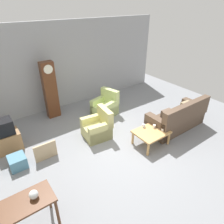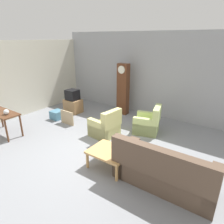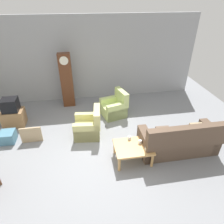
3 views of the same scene
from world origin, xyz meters
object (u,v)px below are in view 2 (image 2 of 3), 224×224
at_px(coffee_table_wood, 110,153).
at_px(console_table_dark, 2,115).
at_px(couch_floral, 164,172).
at_px(bowl_white_stacked, 118,158).
at_px(storage_box_blue, 57,115).
at_px(framed_picture_leaning, 67,118).
at_px(armchair_olive_far, 148,124).
at_px(tv_crt, 72,95).
at_px(cup_white_porcelain, 119,150).
at_px(armchair_olive_near, 105,127).
at_px(grandfather_clock, 123,89).
at_px(glass_dome_cloche, 6,112).
at_px(tv_stand_cabinet, 73,106).
at_px(cup_blue_rimmed, 115,143).

height_order(coffee_table_wood, console_table_dark, console_table_dark).
xyz_separation_m(couch_floral, console_table_dark, (-5.14, -0.63, 0.30)).
distance_m(console_table_dark, bowl_white_stacked, 4.20).
bearing_deg(storage_box_blue, coffee_table_wood, -20.89).
relative_size(coffee_table_wood, framed_picture_leaning, 1.60).
xyz_separation_m(armchair_olive_far, tv_crt, (-3.40, -0.06, 0.45)).
relative_size(console_table_dark, cup_white_porcelain, 13.46).
height_order(tv_crt, bowl_white_stacked, tv_crt).
bearing_deg(armchair_olive_near, grandfather_clock, 107.43).
bearing_deg(armchair_olive_near, armchair_olive_far, 46.01).
height_order(couch_floral, armchair_olive_far, couch_floral).
bearing_deg(armchair_olive_far, glass_dome_cloche, -140.56).
xyz_separation_m(armchair_olive_near, framed_picture_leaning, (-1.69, -0.06, -0.06)).
bearing_deg(storage_box_blue, tv_stand_cabinet, 91.36).
xyz_separation_m(grandfather_clock, cup_white_porcelain, (1.91, -3.21, -0.53)).
relative_size(console_table_dark, glass_dome_cloche, 7.96).
bearing_deg(coffee_table_wood, couch_floral, 4.38).
xyz_separation_m(glass_dome_cloche, cup_blue_rimmed, (3.47, 0.83, -0.34)).
bearing_deg(framed_picture_leaning, coffee_table_wood, -23.38).
height_order(tv_stand_cabinet, cup_white_porcelain, tv_stand_cabinet).
bearing_deg(armchair_olive_near, cup_white_porcelain, -42.43).
xyz_separation_m(framed_picture_leaning, cup_blue_rimmed, (2.73, -0.90, 0.25)).
bearing_deg(armchair_olive_far, coffee_table_wood, -87.96).
xyz_separation_m(couch_floral, framed_picture_leaning, (-4.07, 1.09, -0.10)).
height_order(storage_box_blue, bowl_white_stacked, bowl_white_stacked).
xyz_separation_m(armchair_olive_near, armchair_olive_far, (0.99, 1.02, 0.00)).
distance_m(armchair_olive_near, coffee_table_wood, 1.65).
distance_m(armchair_olive_far, tv_crt, 3.43).
xyz_separation_m(grandfather_clock, cup_blue_rimmed, (1.68, -3.00, -0.53)).
bearing_deg(glass_dome_cloche, armchair_olive_far, 39.44).
xyz_separation_m(armchair_olive_near, storage_box_blue, (-2.40, 0.07, -0.14)).
bearing_deg(armchair_olive_far, cup_blue_rimmed, -88.54).
relative_size(tv_crt, framed_picture_leaning, 0.80).
height_order(grandfather_clock, glass_dome_cloche, grandfather_clock).
bearing_deg(framed_picture_leaning, cup_white_porcelain, -20.42).
distance_m(armchair_olive_far, cup_blue_rimmed, 1.99).
height_order(armchair_olive_near, coffee_table_wood, armchair_olive_near).
distance_m(armchair_olive_near, framed_picture_leaning, 1.69).
bearing_deg(cup_white_porcelain, cup_blue_rimmed, 138.83).
relative_size(coffee_table_wood, tv_crt, 2.00).
bearing_deg(tv_stand_cabinet, cup_white_porcelain, -29.91).
distance_m(framed_picture_leaning, glass_dome_cloche, 1.97).
distance_m(grandfather_clock, cup_blue_rimmed, 3.48).
height_order(console_table_dark, storage_box_blue, console_table_dark).
relative_size(coffee_table_wood, glass_dome_cloche, 5.88).
xyz_separation_m(grandfather_clock, framed_picture_leaning, (-1.05, -2.10, -0.77)).
bearing_deg(bowl_white_stacked, armchair_olive_near, 134.89).
height_order(tv_stand_cabinet, framed_picture_leaning, tv_stand_cabinet).
xyz_separation_m(storage_box_blue, bowl_white_stacked, (3.81, -1.49, 0.32)).
xyz_separation_m(tv_crt, glass_dome_cloche, (-0.02, -2.75, 0.08)).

